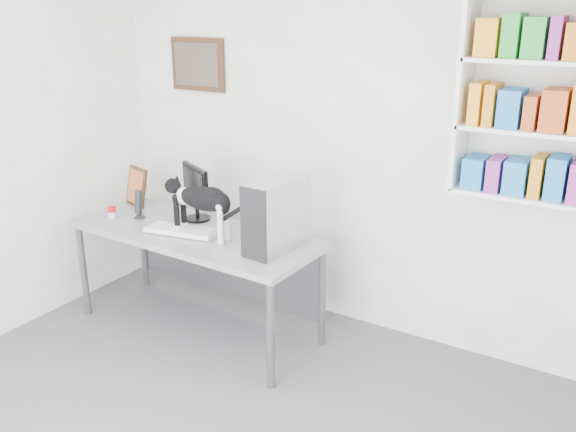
{
  "coord_description": "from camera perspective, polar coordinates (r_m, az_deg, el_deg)",
  "views": [
    {
      "loc": [
        1.96,
        -1.94,
        2.35
      ],
      "look_at": [
        -0.17,
        1.53,
        0.94
      ],
      "focal_mm": 38.0,
      "sensor_mm": 36.0,
      "label": 1
    }
  ],
  "objects": [
    {
      "name": "room",
      "position": [
        2.93,
        -12.9,
        -1.34
      ],
      "size": [
        4.01,
        4.01,
        2.7
      ],
      "color": "#505055",
      "rests_on": "ground"
    },
    {
      "name": "keyboard",
      "position": [
        4.45,
        -9.86,
        -1.34
      ],
      "size": [
        0.55,
        0.3,
        0.04
      ],
      "primitive_type": "cube",
      "rotation": [
        0.0,
        0.0,
        0.19
      ],
      "color": "silver",
      "rests_on": "desk"
    },
    {
      "name": "speaker",
      "position": [
        4.81,
        -13.8,
        1.12
      ],
      "size": [
        0.11,
        0.11,
        0.23
      ],
      "primitive_type": "cylinder",
      "rotation": [
        0.0,
        0.0,
        0.09
      ],
      "color": "black",
      "rests_on": "desk"
    },
    {
      "name": "bookshelf",
      "position": [
        3.86,
        23.36,
        10.13
      ],
      "size": [
        1.03,
        0.28,
        1.24
      ],
      "primitive_type": "cube",
      "color": "silver",
      "rests_on": "room"
    },
    {
      "name": "soup_can",
      "position": [
        4.89,
        -16.15,
        0.37
      ],
      "size": [
        0.08,
        0.08,
        0.09
      ],
      "primitive_type": "cylinder",
      "rotation": [
        0.0,
        0.0,
        -0.45
      ],
      "color": "red",
      "rests_on": "desk"
    },
    {
      "name": "pc_tower",
      "position": [
        4.03,
        -1.06,
        0.12
      ],
      "size": [
        0.25,
        0.5,
        0.49
      ],
      "primitive_type": "cube",
      "rotation": [
        0.0,
        0.0,
        -0.07
      ],
      "color": "#AFAEB3",
      "rests_on": "desk"
    },
    {
      "name": "desk",
      "position": [
        4.64,
        -8.53,
        -6.02
      ],
      "size": [
        1.94,
        0.81,
        0.8
      ],
      "primitive_type": "cube",
      "rotation": [
        0.0,
        0.0,
        -0.04
      ],
      "color": "gray",
      "rests_on": "room"
    },
    {
      "name": "leaning_print",
      "position": [
        5.12,
        -13.99,
        2.76
      ],
      "size": [
        0.28,
        0.18,
        0.32
      ],
      "primitive_type": "cube",
      "rotation": [
        0.0,
        0.0,
        -0.29
      ],
      "color": "#402614",
      "rests_on": "desk"
    },
    {
      "name": "wall_art",
      "position": [
        5.11,
        -8.44,
        13.85
      ],
      "size": [
        0.52,
        0.04,
        0.42
      ],
      "primitive_type": "cube",
      "color": "#402614",
      "rests_on": "room"
    },
    {
      "name": "cat",
      "position": [
        4.29,
        -7.97,
        0.44
      ],
      "size": [
        0.63,
        0.17,
        0.39
      ],
      "primitive_type": null,
      "rotation": [
        0.0,
        0.0,
        -0.0
      ],
      "color": "black",
      "rests_on": "desk"
    },
    {
      "name": "monitor",
      "position": [
        4.66,
        -8.57,
        2.18
      ],
      "size": [
        0.45,
        0.36,
        0.43
      ],
      "primitive_type": "cube",
      "rotation": [
        0.0,
        0.0,
        -0.47
      ],
      "color": "black",
      "rests_on": "desk"
    }
  ]
}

